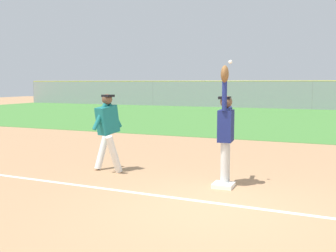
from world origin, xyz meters
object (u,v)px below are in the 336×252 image
runner (108,127)px  parked_car_tan (239,97)px  first_base (223,185)px  parked_car_blue (299,98)px  baseball (230,62)px  fielder (226,127)px  parked_car_silver (189,96)px

runner → parked_car_tan: size_ratio=0.39×
first_base → parked_car_blue: parked_car_blue is taller
first_base → baseball: bearing=79.2°
fielder → runner: 2.72m
runner → parked_car_tan: runner is taller
baseball → parked_car_silver: 29.87m
runner → parked_car_blue: runner is taller
parked_car_tan → runner: bearing=-82.5°
parked_car_silver → baseball: bearing=-64.0°
fielder → parked_car_blue: 28.11m
first_base → runner: 2.91m
parked_car_silver → parked_car_blue: 9.74m
parked_car_blue → baseball: bearing=-92.2°
first_base → parked_car_silver: bearing=111.2°
parked_car_blue → parked_car_silver: bearing=177.1°
parked_car_blue → first_base: bearing=-92.3°
baseball → parked_car_blue: size_ratio=0.02×
parked_car_silver → parked_car_tan: same height
first_base → baseball: size_ratio=5.14×
first_base → runner: (-2.73, 0.34, 0.96)m
fielder → parked_car_silver: bearing=-74.5°
first_base → runner: size_ratio=0.22×
parked_car_tan → first_base: bearing=-77.2°
parked_car_tan → baseball: bearing=-77.0°
baseball → fielder: bearing=-137.7°
baseball → parked_car_silver: size_ratio=0.02×
first_base → fielder: 1.09m
fielder → baseball: 1.23m
runner → parked_car_blue: size_ratio=0.38×
parked_car_silver → parked_car_blue: bearing=6.1°
first_base → parked_car_blue: (-1.12, 28.25, 0.63)m
runner → parked_car_tan: 28.00m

